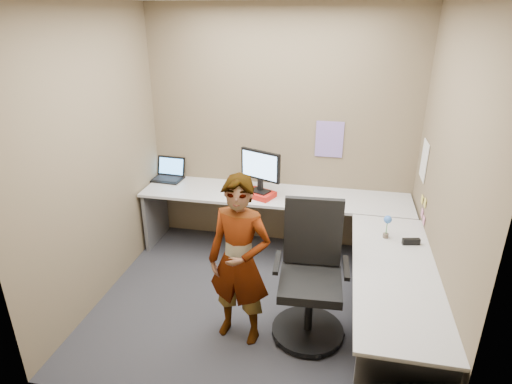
% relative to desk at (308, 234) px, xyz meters
% --- Properties ---
extents(ground, '(3.00, 3.00, 0.00)m').
position_rel_desk_xyz_m(ground, '(-0.44, -0.39, -0.59)').
color(ground, '#26262B').
rests_on(ground, ground).
extents(wall_back, '(3.00, 0.00, 3.00)m').
position_rel_desk_xyz_m(wall_back, '(-0.44, 0.91, 0.76)').
color(wall_back, brown).
rests_on(wall_back, ground).
extents(wall_right, '(0.00, 2.70, 2.70)m').
position_rel_desk_xyz_m(wall_right, '(1.06, -0.39, 0.76)').
color(wall_right, brown).
rests_on(wall_right, ground).
extents(wall_left, '(0.00, 2.70, 2.70)m').
position_rel_desk_xyz_m(wall_left, '(-1.94, -0.39, 0.76)').
color(wall_left, brown).
rests_on(wall_left, ground).
extents(desk, '(2.98, 2.58, 0.73)m').
position_rel_desk_xyz_m(desk, '(0.00, 0.00, 0.00)').
color(desk, '#BABABA').
rests_on(desk, ground).
extents(paper_ream, '(0.37, 0.32, 0.06)m').
position_rel_desk_xyz_m(paper_ream, '(-0.58, 0.48, 0.17)').
color(paper_ream, red).
rests_on(paper_ream, desk).
extents(monitor, '(0.46, 0.24, 0.46)m').
position_rel_desk_xyz_m(monitor, '(-0.58, 0.50, 0.47)').
color(monitor, black).
rests_on(monitor, paper_ream).
extents(laptop, '(0.37, 0.31, 0.25)m').
position_rel_desk_xyz_m(laptop, '(-1.76, 0.80, 0.21)').
color(laptop, black).
rests_on(laptop, desk).
extents(trackball_mouse, '(0.12, 0.08, 0.07)m').
position_rel_desk_xyz_m(trackball_mouse, '(-0.86, 0.59, 0.17)').
color(trackball_mouse, '#B7B7BC').
rests_on(trackball_mouse, desk).
extents(origami, '(0.10, 0.10, 0.06)m').
position_rel_desk_xyz_m(origami, '(-0.91, 0.36, 0.17)').
color(origami, white).
rests_on(origami, desk).
extents(stapler, '(0.16, 0.07, 0.05)m').
position_rel_desk_xyz_m(stapler, '(0.90, -0.26, 0.17)').
color(stapler, black).
rests_on(stapler, desk).
extents(flower, '(0.07, 0.07, 0.22)m').
position_rel_desk_xyz_m(flower, '(0.70, -0.18, 0.28)').
color(flower, brown).
rests_on(flower, desk).
extents(calendar_purple, '(0.30, 0.01, 0.40)m').
position_rel_desk_xyz_m(calendar_purple, '(0.11, 0.90, 0.71)').
color(calendar_purple, '#846BB7').
rests_on(calendar_purple, wall_back).
extents(calendar_white, '(0.01, 0.28, 0.38)m').
position_rel_desk_xyz_m(calendar_white, '(1.05, 0.51, 0.66)').
color(calendar_white, white).
rests_on(calendar_white, wall_right).
extents(sticky_note_a, '(0.01, 0.07, 0.07)m').
position_rel_desk_xyz_m(sticky_note_a, '(1.05, 0.16, 0.36)').
color(sticky_note_a, '#F2E059').
rests_on(sticky_note_a, wall_right).
extents(sticky_note_b, '(0.01, 0.07, 0.07)m').
position_rel_desk_xyz_m(sticky_note_b, '(1.05, 0.21, 0.23)').
color(sticky_note_b, pink).
rests_on(sticky_note_b, wall_right).
extents(sticky_note_c, '(0.01, 0.07, 0.07)m').
position_rel_desk_xyz_m(sticky_note_c, '(1.05, 0.09, 0.21)').
color(sticky_note_c, pink).
rests_on(sticky_note_c, wall_right).
extents(sticky_note_d, '(0.01, 0.07, 0.07)m').
position_rel_desk_xyz_m(sticky_note_d, '(1.05, 0.31, 0.33)').
color(sticky_note_d, '#F2E059').
rests_on(sticky_note_d, wall_right).
extents(office_chair, '(0.62, 0.62, 1.17)m').
position_rel_desk_xyz_m(office_chair, '(0.08, -0.66, -0.11)').
color(office_chair, black).
rests_on(office_chair, ground).
extents(person, '(0.59, 0.44, 1.47)m').
position_rel_desk_xyz_m(person, '(-0.48, -0.84, 0.14)').
color(person, '#999399').
rests_on(person, ground).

